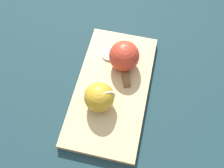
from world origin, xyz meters
TOP-DOWN VIEW (x-y plane):
  - ground_plane at (0.00, 0.00)m, footprint 4.00×4.00m
  - cutting_board at (0.00, 0.00)m, footprint 0.42×0.28m
  - apple_half_left at (-0.06, 0.01)m, footprint 0.08×0.08m
  - apple_half_right at (0.08, -0.00)m, footprint 0.09×0.09m
  - knife at (0.05, -0.02)m, footprint 0.14×0.09m
  - apple_slice at (0.10, 0.05)m, footprint 0.05×0.05m

SIDE VIEW (x-z plane):
  - ground_plane at x=0.00m, z-range 0.00..0.00m
  - cutting_board at x=0.00m, z-range 0.00..0.02m
  - apple_slice at x=0.10m, z-range 0.02..0.03m
  - knife at x=0.05m, z-range 0.02..0.04m
  - apple_half_left at x=-0.06m, z-range 0.02..0.10m
  - apple_half_right at x=0.08m, z-range 0.02..0.11m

